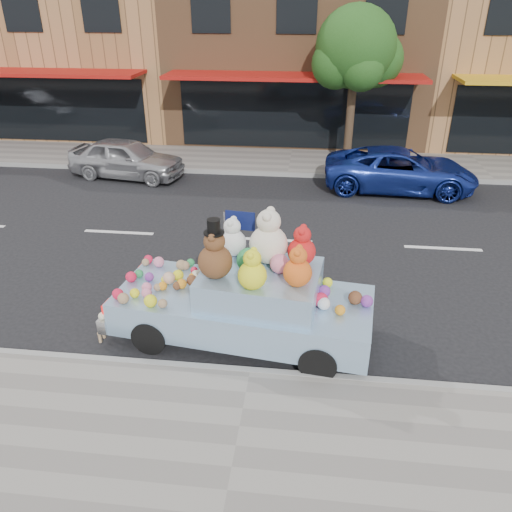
# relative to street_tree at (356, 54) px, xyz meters

# --- Properties ---
(ground) EXTENTS (120.00, 120.00, 0.00)m
(ground) POSITION_rel_street_tree_xyz_m (-2.03, -6.55, -3.69)
(ground) COLOR black
(ground) RESTS_ON ground
(near_sidewalk) EXTENTS (60.00, 3.00, 0.12)m
(near_sidewalk) POSITION_rel_street_tree_xyz_m (-2.03, -13.05, -3.63)
(near_sidewalk) COLOR gray
(near_sidewalk) RESTS_ON ground
(far_sidewalk) EXTENTS (60.00, 3.00, 0.12)m
(far_sidewalk) POSITION_rel_street_tree_xyz_m (-2.03, -0.05, -3.63)
(far_sidewalk) COLOR gray
(far_sidewalk) RESTS_ON ground
(near_kerb) EXTENTS (60.00, 0.12, 0.13)m
(near_kerb) POSITION_rel_street_tree_xyz_m (-2.03, -11.55, -3.63)
(near_kerb) COLOR gray
(near_kerb) RESTS_ON ground
(far_kerb) EXTENTS (60.00, 0.12, 0.13)m
(far_kerb) POSITION_rel_street_tree_xyz_m (-2.03, -1.55, -3.63)
(far_kerb) COLOR gray
(far_kerb) RESTS_ON ground
(storefront_left) EXTENTS (10.00, 9.80, 7.30)m
(storefront_left) POSITION_rel_street_tree_xyz_m (-12.03, 5.42, -0.05)
(storefront_left) COLOR #A87446
(storefront_left) RESTS_ON ground
(storefront_mid) EXTENTS (10.00, 9.80, 7.30)m
(storefront_mid) POSITION_rel_street_tree_xyz_m (-2.03, 5.42, -0.05)
(storefront_mid) COLOR #91613D
(storefront_mid) RESTS_ON ground
(street_tree) EXTENTS (3.00, 2.70, 5.22)m
(street_tree) POSITION_rel_street_tree_xyz_m (0.00, 0.00, 0.00)
(street_tree) COLOR #38281C
(street_tree) RESTS_ON ground
(car_silver) EXTENTS (3.97, 2.11, 1.28)m
(car_silver) POSITION_rel_street_tree_xyz_m (-7.29, -2.24, -3.05)
(car_silver) COLOR #B8B9BD
(car_silver) RESTS_ON ground
(car_blue) EXTENTS (4.68, 2.36, 1.27)m
(car_blue) POSITION_rel_street_tree_xyz_m (1.46, -2.46, -3.06)
(car_blue) COLOR #1C329C
(car_blue) RESTS_ON ground
(art_car) EXTENTS (4.66, 2.28, 2.34)m
(art_car) POSITION_rel_street_tree_xyz_m (-2.23, -10.53, -2.87)
(art_car) COLOR black
(art_car) RESTS_ON ground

